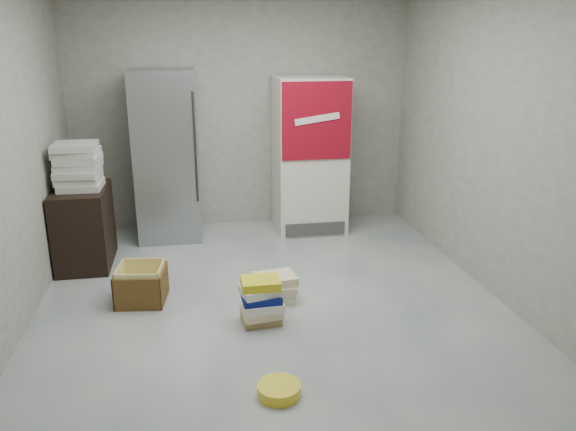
% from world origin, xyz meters
% --- Properties ---
extents(ground, '(5.00, 5.00, 0.00)m').
position_xyz_m(ground, '(0.00, 0.00, 0.00)').
color(ground, '#B4B4B0').
rests_on(ground, ground).
extents(room_shell, '(4.04, 5.04, 2.82)m').
position_xyz_m(room_shell, '(0.00, 0.00, 1.80)').
color(room_shell, '#A7A296').
rests_on(room_shell, ground).
extents(steel_fridge, '(0.70, 0.72, 1.90)m').
position_xyz_m(steel_fridge, '(-0.90, 2.13, 0.95)').
color(steel_fridge, '#A6A9AE').
rests_on(steel_fridge, ground).
extents(coke_cooler, '(0.80, 0.73, 1.80)m').
position_xyz_m(coke_cooler, '(0.75, 2.12, 0.90)').
color(coke_cooler, silver).
rests_on(coke_cooler, ground).
extents(wood_shelf, '(0.50, 0.80, 0.80)m').
position_xyz_m(wood_shelf, '(-1.73, 1.40, 0.40)').
color(wood_shelf, black).
rests_on(wood_shelf, ground).
extents(supply_box_stack, '(0.44, 0.44, 0.45)m').
position_xyz_m(supply_box_stack, '(-1.72, 1.40, 1.03)').
color(supply_box_stack, beige).
rests_on(supply_box_stack, wood_shelf).
extents(phonebook_stack_main, '(0.35, 0.31, 0.38)m').
position_xyz_m(phonebook_stack_main, '(-0.13, -0.16, 0.19)').
color(phonebook_stack_main, '#A0814E').
rests_on(phonebook_stack_main, ground).
extents(phonebook_stack_side, '(0.40, 0.33, 0.24)m').
position_xyz_m(phonebook_stack_side, '(0.04, 0.23, 0.12)').
color(phonebook_stack_side, beige).
rests_on(phonebook_stack_side, ground).
extents(cardboard_box, '(0.46, 0.46, 0.33)m').
position_xyz_m(cardboard_box, '(-1.12, 0.42, 0.14)').
color(cardboard_box, yellow).
rests_on(cardboard_box, ground).
extents(bucket_lid, '(0.29, 0.29, 0.08)m').
position_xyz_m(bucket_lid, '(-0.15, -1.15, 0.04)').
color(bucket_lid, yellow).
rests_on(bucket_lid, ground).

